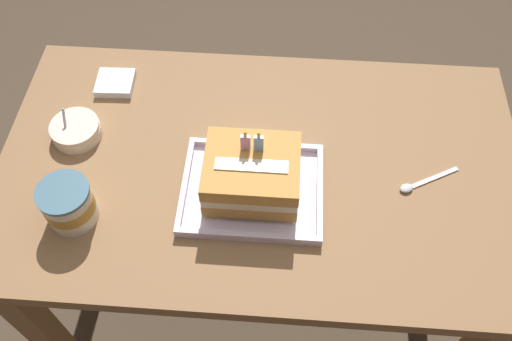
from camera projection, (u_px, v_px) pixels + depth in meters
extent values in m
plane|color=#4C3D2D|center=(259.00, 291.00, 1.84)|extent=(8.00, 8.00, 0.00)
cube|color=olive|center=(260.00, 169.00, 1.25)|extent=(1.20, 0.71, 0.04)
cube|color=olive|center=(44.00, 331.00, 1.41)|extent=(0.06, 0.06, 0.71)
cube|color=olive|center=(98.00, 151.00, 1.74)|extent=(0.06, 0.06, 0.71)
cube|color=olive|center=(437.00, 170.00, 1.70)|extent=(0.06, 0.06, 0.71)
cube|color=silver|center=(252.00, 191.00, 1.19)|extent=(0.31, 0.25, 0.01)
cube|color=silver|center=(248.00, 236.00, 1.11)|extent=(0.31, 0.01, 0.02)
cube|color=silver|center=(256.00, 145.00, 1.25)|extent=(0.31, 0.01, 0.02)
cube|color=silver|center=(185.00, 184.00, 1.19)|extent=(0.01, 0.22, 0.02)
cube|color=silver|center=(320.00, 192.00, 1.17)|extent=(0.01, 0.22, 0.02)
cube|color=#C2893F|center=(252.00, 181.00, 1.16)|extent=(0.20, 0.17, 0.04)
cube|color=beige|center=(252.00, 174.00, 1.13)|extent=(0.20, 0.17, 0.02)
cube|color=#C2893F|center=(252.00, 166.00, 1.11)|extent=(0.20, 0.17, 0.04)
cube|color=beige|center=(251.00, 165.00, 1.09)|extent=(0.15, 0.03, 0.00)
cube|color=#E099C6|center=(245.00, 143.00, 1.10)|extent=(0.02, 0.01, 0.04)
ellipsoid|color=yellow|center=(245.00, 134.00, 1.07)|extent=(0.01, 0.01, 0.01)
cube|color=#8CB7EA|center=(260.00, 143.00, 1.10)|extent=(0.02, 0.01, 0.04)
ellipsoid|color=yellow|center=(260.00, 135.00, 1.07)|extent=(0.01, 0.01, 0.01)
cylinder|color=silver|center=(77.00, 132.00, 1.27)|extent=(0.12, 0.12, 0.02)
cylinder|color=silver|center=(75.00, 128.00, 1.26)|extent=(0.11, 0.11, 0.02)
cylinder|color=silver|center=(65.00, 122.00, 1.24)|extent=(0.01, 0.04, 0.06)
cylinder|color=silver|center=(69.00, 205.00, 1.12)|extent=(0.10, 0.10, 0.09)
cylinder|color=#B78938|center=(68.00, 204.00, 1.12)|extent=(0.11, 0.11, 0.03)
cylinder|color=slate|center=(62.00, 192.00, 1.08)|extent=(0.11, 0.11, 0.01)
ellipsoid|color=silver|center=(406.00, 188.00, 1.19)|extent=(0.04, 0.03, 0.01)
cube|color=silver|center=(435.00, 177.00, 1.21)|extent=(0.11, 0.07, 0.00)
cube|color=white|center=(115.00, 83.00, 1.37)|extent=(0.10, 0.09, 0.02)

